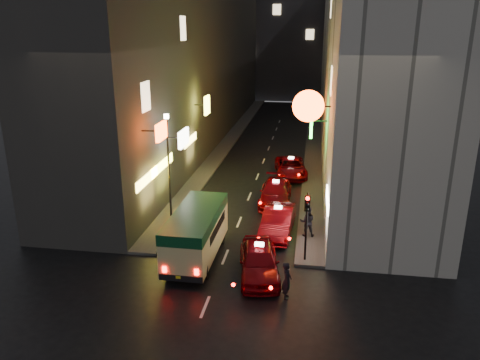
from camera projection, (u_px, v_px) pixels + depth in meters
The scene contains 14 objects.
building_left at pixel (193, 49), 46.00m from camera, with size 7.38×52.00×18.00m.
building_right at pixel (359, 50), 43.63m from camera, with size 8.10×52.00×18.00m.
building_far at pixel (292, 27), 74.22m from camera, with size 30.00×10.00×22.00m, color #303135.
sidewalk_left at pixel (231, 139), 48.24m from camera, with size 1.50×52.00×0.15m, color #4B4946.
sidewalk_right at pixel (314, 142), 46.98m from camera, with size 1.50×52.00×0.15m, color #4B4946.
minibus at pixel (196, 229), 23.09m from camera, with size 2.10×5.90×2.53m.
taxi_near at pixel (259, 258), 21.68m from camera, with size 3.18×5.86×1.94m.
taxi_second at pixel (278, 219), 26.12m from camera, with size 2.56×5.64×1.93m.
taxi_third at pixel (276, 191), 30.71m from camera, with size 2.19×5.26×1.84m.
taxi_far at pixel (291, 166), 36.36m from camera, with size 2.73×5.27×1.77m.
pedestrian_crossing at pixel (287, 278), 19.84m from camera, with size 0.63×0.41×1.92m, color black.
pedestrian_sidewalk at pixel (307, 220), 25.47m from camera, with size 0.72×0.45×1.92m, color black.
traffic_light at pixel (307, 213), 22.25m from camera, with size 0.26×0.43×3.50m.
lamp_post at pixel (168, 159), 27.39m from camera, with size 0.28×0.28×6.22m.
Camera 1 is at (4.07, -12.42, 11.12)m, focal length 35.00 mm.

